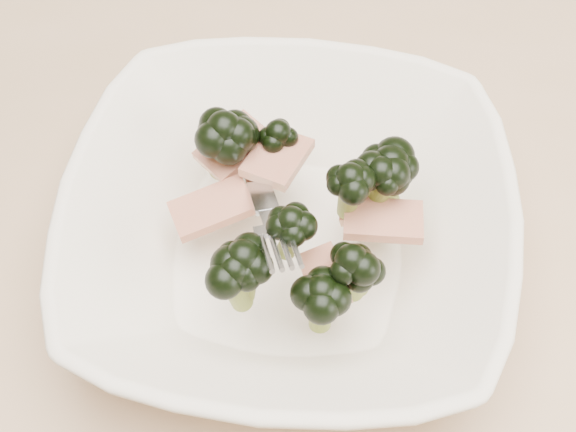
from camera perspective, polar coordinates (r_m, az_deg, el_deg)
name	(u,v)px	position (r m, az deg, el deg)	size (l,w,h in m)	color
dining_table	(400,386)	(0.61, 8.00, -11.85)	(1.20, 0.80, 0.75)	tan
broccoli_dish	(289,226)	(0.51, 0.11, -0.73)	(0.31, 0.31, 0.10)	silver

